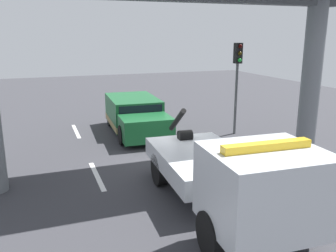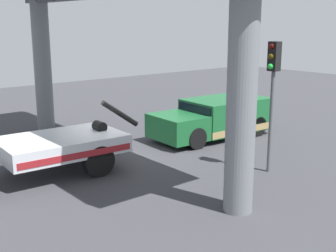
{
  "view_description": "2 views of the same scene",
  "coord_description": "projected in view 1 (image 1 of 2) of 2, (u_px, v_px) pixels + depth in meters",
  "views": [
    {
      "loc": [
        11.21,
        -4.32,
        4.54
      ],
      "look_at": [
        -1.91,
        0.54,
        0.96
      ],
      "focal_mm": 38.52,
      "sensor_mm": 36.0,
      "label": 1
    },
    {
      "loc": [
        8.25,
        12.75,
        4.74
      ],
      "look_at": [
        -2.03,
        0.33,
        0.95
      ],
      "focal_mm": 47.42,
      "sensor_mm": 36.0,
      "label": 2
    }
  ],
  "objects": [
    {
      "name": "lane_stripe_mid",
      "position": [
        97.0,
        176.0,
        11.87
      ],
      "size": [
        2.6,
        0.16,
        0.01
      ],
      "primitive_type": "cube",
      "color": "silver",
      "rests_on": "ground"
    },
    {
      "name": "traffic_light_near",
      "position": [
        238.0,
        68.0,
        16.15
      ],
      "size": [
        0.39,
        0.32,
        4.16
      ],
      "color": "#515456",
      "rests_on": "ground"
    },
    {
      "name": "lane_stripe_west",
      "position": [
        76.0,
        131.0,
        17.32
      ],
      "size": [
        2.6,
        0.16,
        0.01
      ],
      "primitive_type": "cube",
      "color": "silver",
      "rests_on": "ground"
    },
    {
      "name": "ground_plane",
      "position": [
        172.0,
        167.0,
        12.77
      ],
      "size": [
        60.0,
        40.0,
        0.1
      ],
      "primitive_type": "cube",
      "color": "#38383D"
    },
    {
      "name": "towed_van_green",
      "position": [
        135.0,
        116.0,
        17.02
      ],
      "size": [
        5.3,
        2.45,
        1.58
      ],
      "color": "#195B2D",
      "rests_on": "ground"
    },
    {
      "name": "tow_truck_white",
      "position": [
        232.0,
        176.0,
        8.72
      ],
      "size": [
        7.31,
        2.7,
        2.46
      ],
      "color": "silver",
      "rests_on": "ground"
    }
  ]
}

